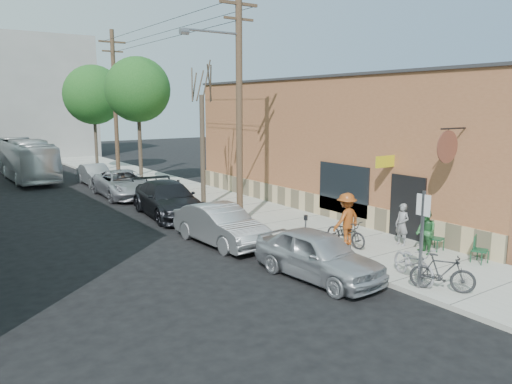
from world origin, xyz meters
TOP-DOWN VIEW (x-y plane):
  - ground at (0.00, 0.00)m, footprint 120.00×120.00m
  - sidewalk at (4.25, 11.00)m, footprint 4.50×58.00m
  - cafe_building at (8.99, 4.99)m, footprint 6.60×20.20m
  - sign_post at (2.35, -4.76)m, footprint 0.07×0.45m
  - parking_meter_near at (2.25, 0.09)m, footprint 0.14×0.14m
  - parking_meter_far at (2.25, 10.38)m, footprint 0.14×0.14m
  - utility_pole_near at (2.39, 4.74)m, footprint 3.57×0.28m
  - utility_pole_far at (2.45, 20.09)m, footprint 1.80×0.28m
  - tree_bare at (2.80, 8.67)m, footprint 0.24×0.24m
  - tree_leafy_mid at (2.80, 16.86)m, footprint 4.02×4.02m
  - tree_leafy_far at (2.80, 25.91)m, footprint 4.53×4.53m
  - patio_chair_a at (5.95, -2.72)m, footprint 0.63×0.63m
  - patio_chair_b at (5.89, -4.43)m, footprint 0.66×0.66m
  - patron_grey at (5.48, -1.58)m, footprint 0.39×0.58m
  - patron_green at (5.29, -2.75)m, footprint 0.83×0.93m
  - cyclist at (3.73, -0.46)m, footprint 1.35×0.87m
  - cyclist_bike at (3.73, -0.46)m, footprint 0.74×1.86m
  - parked_bike_a at (2.69, -5.26)m, footprint 1.36×1.74m
  - parked_bike_b at (2.78, -4.22)m, footprint 1.30×2.11m
  - car_0 at (0.80, -2.20)m, footprint 2.14×4.58m
  - car_1 at (0.32, 2.82)m, footprint 1.84×4.67m
  - car_2 at (0.76, 8.44)m, footprint 2.84×5.85m
  - car_3 at (0.80, 14.54)m, footprint 2.88×5.69m
  - car_4 at (0.80, 19.90)m, footprint 1.56×4.20m
  - bus at (-2.47, 25.03)m, footprint 2.43×10.33m

SIDE VIEW (x-z plane):
  - ground at x=0.00m, z-range 0.00..0.00m
  - sidewalk at x=4.25m, z-range 0.00..0.15m
  - patio_chair_a at x=5.95m, z-range 0.15..1.03m
  - patio_chair_b at x=5.89m, z-range 0.15..1.03m
  - cyclist_bike at x=3.73m, z-range 0.15..1.11m
  - parked_bike_b at x=2.78m, z-range 0.15..1.20m
  - parked_bike_a at x=2.69m, z-range 0.15..1.20m
  - car_4 at x=0.80m, z-range 0.00..1.37m
  - car_1 at x=0.32m, z-range 0.00..1.51m
  - car_0 at x=0.80m, z-range 0.00..1.52m
  - car_3 at x=0.80m, z-range 0.00..1.54m
  - car_2 at x=0.76m, z-range 0.00..1.64m
  - patron_green at x=5.29m, z-range 0.15..1.71m
  - patron_grey at x=5.48m, z-range 0.15..1.72m
  - parking_meter_near at x=2.25m, z-range 0.36..1.60m
  - parking_meter_far at x=2.25m, z-range 0.36..1.60m
  - cyclist at x=3.73m, z-range 0.15..2.12m
  - bus at x=-2.47m, z-range 0.00..2.88m
  - sign_post at x=2.35m, z-range 0.43..3.23m
  - tree_bare at x=2.80m, z-range 0.15..5.76m
  - cafe_building at x=8.99m, z-range 0.00..6.61m
  - utility_pole_far at x=2.45m, z-range 0.34..10.34m
  - utility_pole_near at x=2.39m, z-range 0.41..10.41m
  - tree_leafy_far at x=2.80m, z-range 1.95..10.10m
  - tree_leafy_mid at x=2.80m, z-range 2.16..10.23m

